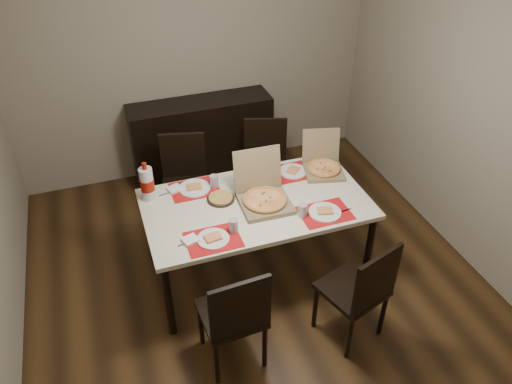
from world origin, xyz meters
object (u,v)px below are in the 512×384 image
at_px(sideboard, 202,139).
at_px(soda_bottle, 147,184).
at_px(chair_near_left, 235,315).
at_px(pizza_box_center, 264,196).
at_px(chair_far_right, 266,162).
at_px(dip_bowl, 250,184).
at_px(chair_near_right, 361,289).
at_px(dining_table, 256,209).
at_px(chair_far_left, 184,178).

bearing_deg(sideboard, soda_bottle, -120.18).
bearing_deg(chair_near_left, pizza_box_center, 58.60).
xyz_separation_m(chair_far_right, soda_bottle, (-1.22, -0.56, 0.38)).
xyz_separation_m(sideboard, dip_bowl, (0.07, -1.40, 0.32)).
relative_size(chair_near_right, chair_far_right, 1.00).
bearing_deg(chair_far_right, soda_bottle, -155.43).
bearing_deg(chair_near_left, dining_table, 62.18).
xyz_separation_m(chair_far_left, chair_far_right, (0.83, 0.02, 0.00)).
xyz_separation_m(dip_bowl, soda_bottle, (-0.83, 0.11, 0.13)).
relative_size(chair_far_right, dip_bowl, 7.47).
xyz_separation_m(pizza_box_center, dip_bowl, (-0.03, 0.26, -0.04)).
bearing_deg(chair_near_left, soda_bottle, 106.37).
height_order(chair_near_right, soda_bottle, soda_bottle).
distance_m(chair_near_left, chair_far_right, 1.95).
bearing_deg(chair_near_left, dip_bowl, 66.35).
xyz_separation_m(chair_near_right, soda_bottle, (-1.28, 1.27, 0.38)).
height_order(dining_table, pizza_box_center, pizza_box_center).
bearing_deg(chair_near_left, sideboard, 80.80).
relative_size(sideboard, chair_far_left, 1.61).
bearing_deg(chair_far_right, pizza_box_center, -111.20).
bearing_deg(soda_bottle, dip_bowl, -7.23).
bearing_deg(chair_far_left, soda_bottle, -126.12).
bearing_deg(chair_far_right, chair_far_left, -178.54).
distance_m(sideboard, chair_far_right, 0.88).
relative_size(chair_near_left, dip_bowl, 7.47).
height_order(dip_bowl, soda_bottle, soda_bottle).
height_order(chair_near_left, soda_bottle, soda_bottle).
height_order(chair_far_left, chair_far_right, same).
height_order(dining_table, chair_near_right, chair_near_right).
height_order(chair_far_left, pizza_box_center, pizza_box_center).
xyz_separation_m(sideboard, dining_table, (0.05, -1.64, 0.23)).
height_order(sideboard, chair_near_left, chair_near_left).
relative_size(chair_far_right, soda_bottle, 2.75).
bearing_deg(pizza_box_center, chair_near_left, -121.40).
height_order(sideboard, soda_bottle, soda_bottle).
height_order(dining_table, soda_bottle, soda_bottle).
distance_m(sideboard, chair_near_right, 2.62).
bearing_deg(dining_table, chair_near_left, -117.82).
bearing_deg(dip_bowl, sideboard, 93.00).
bearing_deg(sideboard, dining_table, -88.27).
distance_m(dining_table, dip_bowl, 0.25).
xyz_separation_m(chair_near_left, pizza_box_center, (0.51, 0.83, 0.30)).
bearing_deg(chair_near_right, dining_table, 116.81).
bearing_deg(chair_far_right, sideboard, 121.83).
relative_size(chair_near_right, chair_far_left, 1.00).
xyz_separation_m(dining_table, pizza_box_center, (0.06, -0.03, 0.13)).
bearing_deg(dining_table, soda_bottle, 157.28).
height_order(chair_far_right, dip_bowl, chair_far_right).
relative_size(chair_far_left, pizza_box_center, 2.08).
xyz_separation_m(chair_near_left, chair_far_right, (0.87, 1.75, 0.00)).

